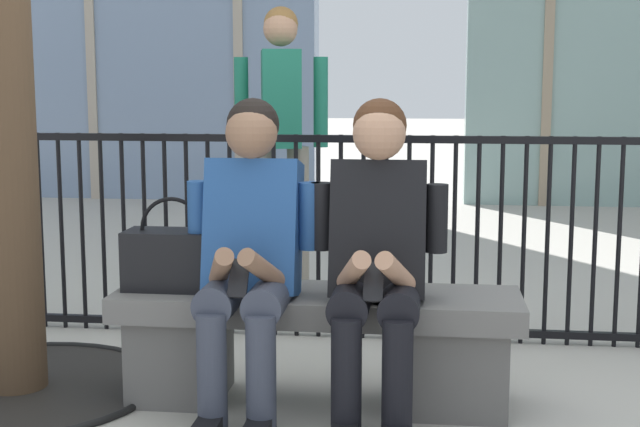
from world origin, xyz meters
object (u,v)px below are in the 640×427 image
seated_person_companion (377,250)px  bystander_at_railing (281,129)px  seated_person_with_phone (249,247)px  handbag_on_bench (173,258)px  stone_bench (317,336)px

seated_person_companion → bystander_at_railing: bearing=109.8°
bystander_at_railing → seated_person_with_phone: bearing=-84.1°
seated_person_with_phone → bystander_at_railing: bearing=95.9°
handbag_on_bench → bystander_at_railing: (0.14, 1.77, 0.43)m
seated_person_companion → handbag_on_bench: (-0.82, 0.12, -0.07)m
stone_bench → seated_person_companion: size_ratio=1.32×
handbag_on_bench → bystander_at_railing: bystander_at_railing is taller
seated_person_with_phone → bystander_at_railing: bystander_at_railing is taller
stone_bench → seated_person_companion: bearing=-27.8°
stone_bench → seated_person_with_phone: seated_person_with_phone is taller
seated_person_with_phone → handbag_on_bench: (-0.34, 0.12, -0.07)m
stone_bench → handbag_on_bench: size_ratio=4.26×
seated_person_with_phone → bystander_at_railing: 1.93m
seated_person_with_phone → seated_person_companion: bearing=0.0°
seated_person_with_phone → handbag_on_bench: 0.36m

